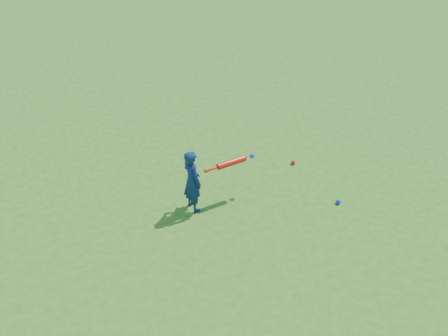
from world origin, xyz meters
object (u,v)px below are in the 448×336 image
ground_ball_red (293,162)px  bat_swing (233,162)px  child (192,181)px  ground_ball_blue (338,202)px

ground_ball_red → bat_swing: 1.41m
child → ground_ball_red: size_ratio=13.83×
ground_ball_red → bat_swing: size_ratio=0.09×
bat_swing → ground_ball_red: bearing=10.8°
ground_ball_blue → child: bearing=166.0°
ground_ball_blue → bat_swing: bat_swing is taller
ground_ball_red → bat_swing: bat_swing is taller
ground_ball_red → child: bearing=-160.7°
ground_ball_blue → bat_swing: 1.61m
child → bat_swing: (0.61, 0.09, 0.13)m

